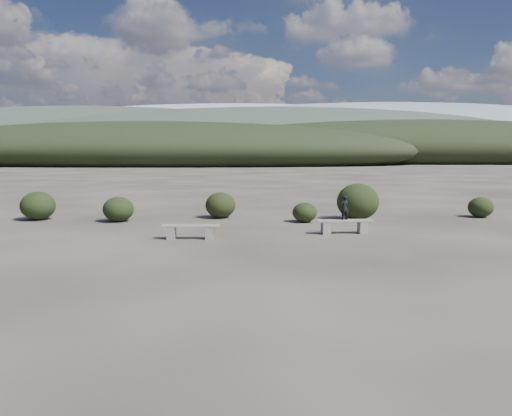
{
  "coord_description": "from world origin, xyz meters",
  "views": [
    {
      "loc": [
        -0.06,
        -11.15,
        2.78
      ],
      "look_at": [
        -0.44,
        3.5,
        1.1
      ],
      "focal_mm": 35.0,
      "sensor_mm": 36.0,
      "label": 1
    }
  ],
  "objects": [
    {
      "name": "bench_right",
      "position": [
        2.49,
        5.53,
        0.29
      ],
      "size": [
        1.93,
        0.64,
        0.47
      ],
      "rotation": [
        0.0,
        0.0,
        0.13
      ],
      "color": "slate",
      "rests_on": "ground"
    },
    {
      "name": "bench_left",
      "position": [
        -2.53,
        4.37,
        0.28
      ],
      "size": [
        1.83,
        0.41,
        0.46
      ],
      "rotation": [
        0.0,
        0.0,
        0.02
      ],
      "color": "slate",
      "rests_on": "ground"
    },
    {
      "name": "shrub_e",
      "position": [
        8.86,
        9.91,
        0.43
      ],
      "size": [
        1.02,
        1.02,
        0.85
      ],
      "primitive_type": "ellipsoid",
      "color": "black",
      "rests_on": "ground"
    },
    {
      "name": "seated_person",
      "position": [
        2.48,
        5.53,
        0.89
      ],
      "size": [
        0.35,
        0.28,
        0.82
      ],
      "primitive_type": "imported",
      "rotation": [
        0.0,
        0.0,
        3.46
      ],
      "color": "black",
      "rests_on": "bench_right"
    },
    {
      "name": "shrub_a",
      "position": [
        -6.0,
        8.23,
        0.49
      ],
      "size": [
        1.21,
        1.21,
        0.99
      ],
      "primitive_type": "ellipsoid",
      "color": "black",
      "rests_on": "ground"
    },
    {
      "name": "shrub_f",
      "position": [
        -9.4,
        8.63,
        0.58
      ],
      "size": [
        1.36,
        1.36,
        1.15
      ],
      "primitive_type": "ellipsoid",
      "color": "black",
      "rests_on": "ground"
    },
    {
      "name": "mountain_ridges",
      "position": [
        -7.48,
        339.06,
        10.84
      ],
      "size": [
        500.0,
        400.0,
        56.0
      ],
      "color": "black",
      "rests_on": "ground"
    },
    {
      "name": "ground",
      "position": [
        0.0,
        0.0,
        0.0
      ],
      "size": [
        1200.0,
        1200.0,
        0.0
      ],
      "primitive_type": "plane",
      "color": "#292520",
      "rests_on": "ground"
    },
    {
      "name": "shrub_b",
      "position": [
        -2.07,
        9.42,
        0.54
      ],
      "size": [
        1.25,
        1.25,
        1.07
      ],
      "primitive_type": "ellipsoid",
      "color": "black",
      "rests_on": "ground"
    },
    {
      "name": "shrub_d",
      "position": [
        3.54,
        8.98,
        0.74
      ],
      "size": [
        1.69,
        1.69,
        1.48
      ],
      "primitive_type": "ellipsoid",
      "color": "black",
      "rests_on": "ground"
    },
    {
      "name": "shrub_c",
      "position": [
        1.35,
        8.27,
        0.39
      ],
      "size": [
        0.97,
        0.97,
        0.77
      ],
      "primitive_type": "ellipsoid",
      "color": "black",
      "rests_on": "ground"
    }
  ]
}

